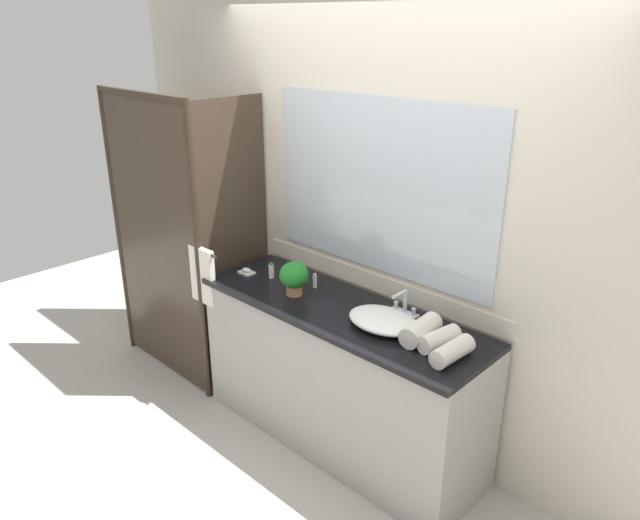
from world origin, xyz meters
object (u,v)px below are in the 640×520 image
(amenity_bottle_lotion, at_px, (271,271))
(amenity_bottle_conditioner, at_px, (315,281))
(rolled_towel_far_edge, at_px, (421,330))
(faucet, at_px, (404,307))
(rolled_towel_middle, at_px, (439,339))
(potted_plant, at_px, (294,276))
(sink_basin, at_px, (383,320))
(soap_dish, at_px, (247,271))
(rolled_towel_near_edge, at_px, (452,351))

(amenity_bottle_lotion, bearing_deg, amenity_bottle_conditioner, 15.43)
(rolled_towel_far_edge, bearing_deg, amenity_bottle_conditioner, 173.61)
(faucet, relative_size, rolled_towel_middle, 0.75)
(potted_plant, height_order, rolled_towel_far_edge, potted_plant)
(sink_basin, relative_size, potted_plant, 1.96)
(amenity_bottle_conditioner, bearing_deg, soap_dish, -162.43)
(potted_plant, distance_m, amenity_bottle_conditioner, 0.18)
(potted_plant, height_order, rolled_towel_near_edge, potted_plant)
(faucet, bearing_deg, amenity_bottle_lotion, -170.26)
(sink_basin, bearing_deg, rolled_towel_middle, 2.41)
(faucet, relative_size, amenity_bottle_conditioner, 1.90)
(faucet, height_order, amenity_bottle_lotion, faucet)
(rolled_towel_near_edge, bearing_deg, rolled_towel_middle, 153.36)
(faucet, xyz_separation_m, rolled_towel_far_edge, (0.23, -0.17, 0.01))
(sink_basin, distance_m, amenity_bottle_conditioner, 0.62)
(faucet, distance_m, soap_dish, 1.10)
(sink_basin, xyz_separation_m, rolled_towel_far_edge, (0.23, 0.02, 0.02))
(sink_basin, distance_m, rolled_towel_far_edge, 0.23)
(rolled_towel_near_edge, bearing_deg, faucet, 153.37)
(amenity_bottle_lotion, xyz_separation_m, rolled_towel_near_edge, (1.36, -0.07, 0.00))
(sink_basin, xyz_separation_m, amenity_bottle_lotion, (-0.91, 0.03, 0.01))
(soap_dish, height_order, rolled_towel_middle, rolled_towel_middle)
(potted_plant, xyz_separation_m, amenity_bottle_lotion, (-0.29, 0.08, -0.07))
(sink_basin, height_order, amenity_bottle_conditioner, amenity_bottle_conditioner)
(potted_plant, distance_m, soap_dish, 0.46)
(potted_plant, xyz_separation_m, rolled_towel_near_edge, (1.07, 0.01, -0.07))
(rolled_towel_middle, xyz_separation_m, rolled_towel_far_edge, (-0.11, 0.00, 0.01))
(rolled_towel_near_edge, distance_m, rolled_towel_far_edge, 0.23)
(faucet, height_order, potted_plant, potted_plant)
(sink_basin, bearing_deg, faucet, 90.00)
(faucet, bearing_deg, sink_basin, -90.00)
(rolled_towel_middle, bearing_deg, amenity_bottle_lotion, 179.39)
(faucet, bearing_deg, soap_dish, -168.40)
(amenity_bottle_lotion, bearing_deg, rolled_towel_middle, -0.61)
(faucet, distance_m, rolled_towel_far_edge, 0.28)
(sink_basin, height_order, soap_dish, sink_basin)
(potted_plant, distance_m, rolled_towel_near_edge, 1.07)
(potted_plant, bearing_deg, sink_basin, 4.38)
(soap_dish, distance_m, rolled_towel_far_edge, 1.30)
(faucet, height_order, amenity_bottle_conditioner, faucet)
(rolled_towel_middle, bearing_deg, faucet, 153.38)
(soap_dish, bearing_deg, rolled_towel_middle, 2.08)
(rolled_towel_middle, height_order, rolled_towel_far_edge, rolled_towel_far_edge)
(amenity_bottle_conditioner, distance_m, amenity_bottle_lotion, 0.31)
(sink_basin, bearing_deg, soap_dish, -178.03)
(rolled_towel_far_edge, bearing_deg, rolled_towel_near_edge, -14.66)
(faucet, height_order, rolled_towel_far_edge, faucet)
(potted_plant, bearing_deg, rolled_towel_far_edge, 4.33)
(sink_basin, relative_size, soap_dish, 4.03)
(amenity_bottle_conditioner, relative_size, amenity_bottle_lotion, 0.92)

